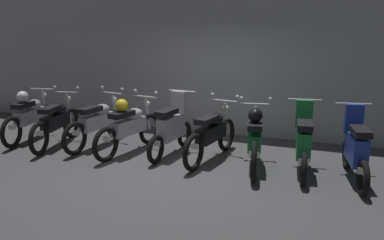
% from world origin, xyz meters
% --- Properties ---
extents(ground_plane, '(80.00, 80.00, 0.00)m').
position_xyz_m(ground_plane, '(0.00, 0.00, 0.00)').
color(ground_plane, '#424244').
extents(back_wall, '(16.00, 0.30, 3.09)m').
position_xyz_m(back_wall, '(0.00, 2.50, 1.54)').
color(back_wall, '#9EA0A3').
rests_on(back_wall, ground).
extents(motorbike_slot_0, '(0.56, 1.94, 1.08)m').
position_xyz_m(motorbike_slot_0, '(-3.66, 0.48, 0.53)').
color(motorbike_slot_0, black).
rests_on(motorbike_slot_0, ground).
extents(motorbike_slot_1, '(0.60, 1.94, 1.15)m').
position_xyz_m(motorbike_slot_1, '(-2.85, 0.32, 0.49)').
color(motorbike_slot_1, black).
rests_on(motorbike_slot_1, ground).
extents(motorbike_slot_2, '(0.59, 1.95, 1.15)m').
position_xyz_m(motorbike_slot_2, '(-2.03, 0.56, 0.49)').
color(motorbike_slot_2, black).
rests_on(motorbike_slot_2, ground).
extents(motorbike_slot_3, '(0.63, 1.93, 1.15)m').
position_xyz_m(motorbike_slot_3, '(-1.22, 0.41, 0.53)').
color(motorbike_slot_3, black).
rests_on(motorbike_slot_3, ground).
extents(motorbike_slot_4, '(0.56, 1.68, 1.18)m').
position_xyz_m(motorbike_slot_4, '(-0.40, 0.59, 0.52)').
color(motorbike_slot_4, black).
rests_on(motorbike_slot_4, ground).
extents(motorbike_slot_5, '(0.60, 1.94, 1.15)m').
position_xyz_m(motorbike_slot_5, '(0.41, 0.54, 0.49)').
color(motorbike_slot_5, black).
rests_on(motorbike_slot_5, ground).
extents(motorbike_slot_6, '(0.63, 1.93, 1.15)m').
position_xyz_m(motorbike_slot_6, '(1.22, 0.42, 0.53)').
color(motorbike_slot_6, black).
rests_on(motorbike_slot_6, ground).
extents(motorbike_slot_7, '(0.56, 1.68, 1.18)m').
position_xyz_m(motorbike_slot_7, '(2.03, 0.46, 0.52)').
color(motorbike_slot_7, black).
rests_on(motorbike_slot_7, ground).
extents(motorbike_slot_8, '(0.56, 1.67, 1.18)m').
position_xyz_m(motorbike_slot_8, '(2.84, 0.36, 0.52)').
color(motorbike_slot_8, black).
rests_on(motorbike_slot_8, ground).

